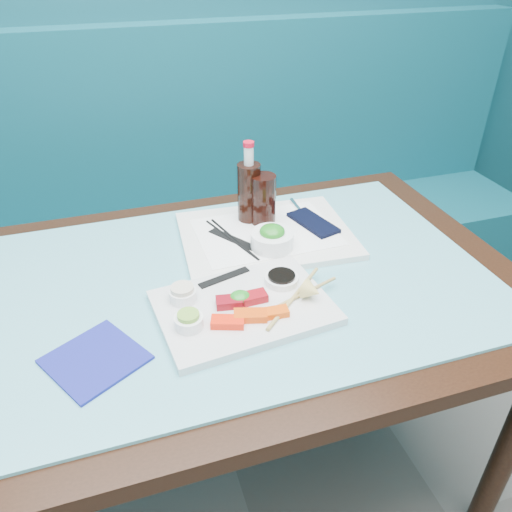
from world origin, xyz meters
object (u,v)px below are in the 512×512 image
object	(u,v)px
serving_tray	(266,235)
blue_napkin	(95,359)
seaweed_bowl	(272,240)
dining_table	(230,310)
booth_bench	(178,241)
cola_glass	(263,200)
sashimi_plate	(244,307)
cola_bottle_body	(249,196)

from	to	relation	value
serving_tray	blue_napkin	distance (m)	0.56
serving_tray	seaweed_bowl	world-z (taller)	seaweed_bowl
dining_table	blue_napkin	bearing A→B (deg)	-150.78
blue_napkin	seaweed_bowl	bearing A→B (deg)	29.61
booth_bench	cola_glass	distance (m)	0.80
sashimi_plate	serving_tray	size ratio (longest dim) A/B	0.82
cola_bottle_body	blue_napkin	xyz separation A→B (m)	(-0.44, -0.41, -0.09)
sashimi_plate	booth_bench	bearing A→B (deg)	84.27
dining_table	cola_bottle_body	distance (m)	0.32
serving_tray	cola_bottle_body	world-z (taller)	cola_bottle_body
booth_bench	serving_tray	distance (m)	0.80
serving_tray	seaweed_bowl	bearing A→B (deg)	-93.75
blue_napkin	booth_bench	bearing A→B (deg)	72.86
serving_tray	cola_glass	xyz separation A→B (m)	(0.01, 0.05, 0.08)
serving_tray	cola_bottle_body	xyz separation A→B (m)	(-0.02, 0.08, 0.08)
cola_glass	blue_napkin	bearing A→B (deg)	-140.57
dining_table	blue_napkin	distance (m)	0.37
dining_table	cola_bottle_body	world-z (taller)	cola_bottle_body
dining_table	cola_bottle_body	xyz separation A→B (m)	(0.12, 0.24, 0.18)
booth_bench	blue_napkin	size ratio (longest dim) A/B	18.73
dining_table	blue_napkin	size ratio (longest dim) A/B	8.74
booth_bench	serving_tray	size ratio (longest dim) A/B	6.76
sashimi_plate	cola_glass	distance (m)	0.37
sashimi_plate	cola_bottle_body	world-z (taller)	cola_bottle_body
sashimi_plate	cola_bottle_body	size ratio (longest dim) A/B	2.03
serving_tray	cola_bottle_body	bearing A→B (deg)	108.10
cola_bottle_body	cola_glass	bearing A→B (deg)	-42.09
blue_napkin	dining_table	bearing A→B (deg)	29.22
booth_bench	blue_napkin	world-z (taller)	booth_bench
serving_tray	cola_bottle_body	size ratio (longest dim) A/B	2.48
dining_table	serving_tray	world-z (taller)	serving_tray
sashimi_plate	serving_tray	bearing A→B (deg)	56.46
booth_bench	blue_napkin	xyz separation A→B (m)	(-0.31, -1.01, 0.39)
cola_glass	sashimi_plate	bearing A→B (deg)	-115.15
dining_table	seaweed_bowl	size ratio (longest dim) A/B	12.94
dining_table	booth_bench	bearing A→B (deg)	90.00
booth_bench	cola_bottle_body	xyz separation A→B (m)	(0.12, -0.60, 0.47)
booth_bench	blue_napkin	bearing A→B (deg)	-107.14
dining_table	sashimi_plate	bearing A→B (deg)	-89.92
sashimi_plate	dining_table	bearing A→B (deg)	84.34
cola_bottle_body	blue_napkin	size ratio (longest dim) A/B	1.12
blue_napkin	serving_tray	bearing A→B (deg)	35.75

